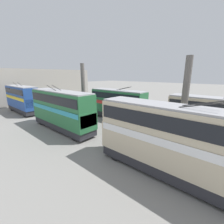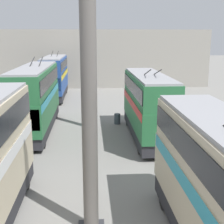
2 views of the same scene
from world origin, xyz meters
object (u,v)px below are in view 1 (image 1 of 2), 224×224
bus_right_near (173,138)px  bus_left_near (219,118)px  oil_drum (92,114)px  bus_right_far (22,98)px  bus_right_mid (61,108)px  bus_left_far (117,103)px

bus_right_near → bus_left_near: bearing=-100.8°
bus_left_near → oil_drum: size_ratio=11.09×
oil_drum → bus_right_far: bearing=28.2°
bus_right_near → bus_right_far: 28.52m
bus_right_near → bus_right_mid: size_ratio=1.02×
bus_right_mid → oil_drum: size_ratio=12.24×
bus_left_near → bus_right_mid: size_ratio=0.91×
oil_drum → bus_right_mid: bearing=103.4°
bus_left_near → bus_left_far: bearing=0.0°
bus_left_far → bus_right_near: size_ratio=0.86×
bus_left_far → bus_right_mid: size_ratio=0.88×
bus_left_far → oil_drum: size_ratio=10.72×
bus_left_far → bus_right_far: 18.68m
bus_left_near → bus_right_mid: (16.09, 8.63, 0.16)m
bus_right_far → bus_left_near: bearing=-164.0°
bus_right_near → oil_drum: bus_right_near is taller
bus_right_near → bus_left_far: bearing=-35.8°
bus_left_near → bus_right_far: bearing=16.0°
bus_left_near → oil_drum: bus_left_near is taller
bus_right_far → oil_drum: 14.38m
bus_right_near → oil_drum: 17.56m
bus_left_near → bus_right_far: size_ratio=1.03×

